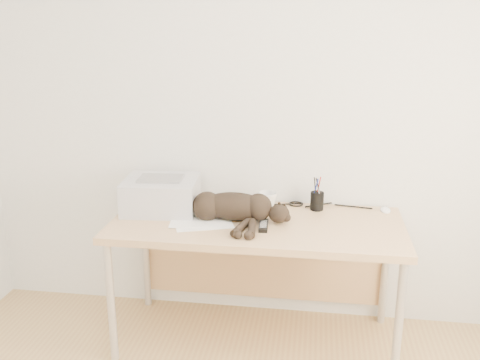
% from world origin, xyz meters
% --- Properties ---
extents(wall_back, '(3.50, 0.00, 3.50)m').
position_xyz_m(wall_back, '(0.00, 1.75, 1.30)').
color(wall_back, silver).
rests_on(wall_back, floor).
extents(desk, '(1.60, 0.70, 0.74)m').
position_xyz_m(desk, '(0.00, 1.48, 0.61)').
color(desk, tan).
rests_on(desk, floor).
extents(printer, '(0.44, 0.38, 0.20)m').
position_xyz_m(printer, '(-0.57, 1.50, 0.84)').
color(printer, '#B7B7BC').
rests_on(printer, desk).
extents(papers, '(0.38, 0.31, 0.01)m').
position_xyz_m(papers, '(-0.30, 1.34, 0.74)').
color(papers, white).
rests_on(papers, desk).
extents(cat, '(0.73, 0.35, 0.17)m').
position_xyz_m(cat, '(-0.15, 1.39, 0.81)').
color(cat, black).
rests_on(cat, desk).
extents(mug, '(0.15, 0.15, 0.10)m').
position_xyz_m(mug, '(0.04, 1.60, 0.79)').
color(mug, white).
rests_on(mug, desk).
extents(pen_cup, '(0.08, 0.08, 0.20)m').
position_xyz_m(pen_cup, '(0.32, 1.63, 0.80)').
color(pen_cup, black).
rests_on(pen_cup, desk).
extents(remote_grey, '(0.08, 0.17, 0.02)m').
position_xyz_m(remote_grey, '(0.04, 1.64, 0.75)').
color(remote_grey, gray).
rests_on(remote_grey, desk).
extents(remote_black, '(0.05, 0.17, 0.02)m').
position_xyz_m(remote_black, '(0.05, 1.31, 0.75)').
color(remote_black, black).
rests_on(remote_black, desk).
extents(mouse, '(0.06, 0.10, 0.03)m').
position_xyz_m(mouse, '(0.72, 1.67, 0.76)').
color(mouse, white).
rests_on(mouse, desk).
extents(cable_tangle, '(1.36, 0.09, 0.01)m').
position_xyz_m(cable_tangle, '(0.00, 1.70, 0.75)').
color(cable_tangle, black).
rests_on(cable_tangle, desk).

